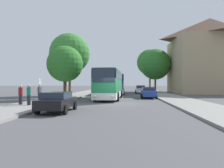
# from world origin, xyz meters

# --- Properties ---
(ground_plane) EXTENTS (300.00, 300.00, 0.00)m
(ground_plane) POSITION_xyz_m (0.00, 0.00, 0.00)
(ground_plane) COLOR #4C4C4F
(ground_plane) RESTS_ON ground
(sidewalk_left) EXTENTS (4.00, 120.00, 0.15)m
(sidewalk_left) POSITION_xyz_m (-7.00, 0.00, 0.07)
(sidewalk_left) COLOR gray
(sidewalk_left) RESTS_ON ground_plane
(sidewalk_right) EXTENTS (4.00, 120.00, 0.15)m
(sidewalk_right) POSITION_xyz_m (7.00, 0.00, 0.07)
(sidewalk_right) COLOR gray
(sidewalk_right) RESTS_ON ground_plane
(building_right_background) EXTENTS (14.34, 13.86, 15.02)m
(building_right_background) POSITION_xyz_m (17.85, 24.20, 7.51)
(building_right_background) COLOR tan
(building_right_background) RESTS_ON ground_plane
(bus_front) EXTENTS (3.05, 10.83, 3.53)m
(bus_front) POSITION_xyz_m (-1.01, 6.06, 1.88)
(bus_front) COLOR silver
(bus_front) RESTS_ON ground_plane
(bus_middle) EXTENTS (3.10, 11.81, 3.49)m
(bus_middle) POSITION_xyz_m (-0.80, 19.94, 1.86)
(bus_middle) COLOR silver
(bus_middle) RESTS_ON ground_plane
(parked_car_left_curb) EXTENTS (1.99, 4.34, 1.37)m
(parked_car_left_curb) POSITION_xyz_m (-3.66, -6.01, 0.73)
(parked_car_left_curb) COLOR black
(parked_car_left_curb) RESTS_ON ground_plane
(parked_car_right_near) EXTENTS (2.05, 4.70, 1.45)m
(parked_car_right_near) POSITION_xyz_m (4.00, 8.41, 0.77)
(parked_car_right_near) COLOR #233D9E
(parked_car_right_near) RESTS_ON ground_plane
(parked_car_right_far) EXTENTS (2.08, 4.52, 1.55)m
(parked_car_right_far) POSITION_xyz_m (3.86, 22.09, 0.80)
(parked_car_right_far) COLOR silver
(parked_car_right_far) RESTS_ON ground_plane
(bus_stop_sign) EXTENTS (0.08, 0.45, 2.34)m
(bus_stop_sign) POSITION_xyz_m (-6.86, -1.13, 1.60)
(bus_stop_sign) COLOR gray
(bus_stop_sign) RESTS_ON sidewalk_left
(pedestrian_waiting_near) EXTENTS (0.36, 0.36, 1.70)m
(pedestrian_waiting_near) POSITION_xyz_m (-7.01, -3.07, 1.01)
(pedestrian_waiting_near) COLOR #23232D
(pedestrian_waiting_near) RESTS_ON sidewalk_left
(pedestrian_waiting_far) EXTENTS (0.36, 0.36, 1.66)m
(pedestrian_waiting_far) POSITION_xyz_m (-7.27, -0.20, 0.98)
(pedestrian_waiting_far) COLOR #23232D
(pedestrian_waiting_far) RESTS_ON sidewalk_left
(pedestrian_walking_back) EXTENTS (0.36, 0.36, 1.66)m
(pedestrian_walking_back) POSITION_xyz_m (-7.92, -2.68, 0.98)
(pedestrian_walking_back) COLOR #23232D
(pedestrian_walking_back) RESTS_ON sidewalk_left
(tree_left_near) EXTENTS (4.53, 4.53, 6.52)m
(tree_left_near) POSITION_xyz_m (-6.64, 6.34, 4.39)
(tree_left_near) COLOR #47331E
(tree_left_near) RESTS_ON sidewalk_left
(tree_left_far) EXTENTS (6.38, 6.38, 9.73)m
(tree_left_far) POSITION_xyz_m (-7.88, 13.43, 6.68)
(tree_left_far) COLOR #513D23
(tree_left_far) RESTS_ON sidewalk_left
(tree_right_near) EXTENTS (6.25, 6.25, 9.96)m
(tree_right_near) POSITION_xyz_m (6.78, 32.16, 6.97)
(tree_right_near) COLOR brown
(tree_right_near) RESTS_ON sidewalk_right
(tree_right_mid) EXTENTS (6.75, 6.75, 9.36)m
(tree_right_mid) POSITION_xyz_m (7.47, 27.72, 6.13)
(tree_right_mid) COLOR #513D23
(tree_right_mid) RESTS_ON sidewalk_right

